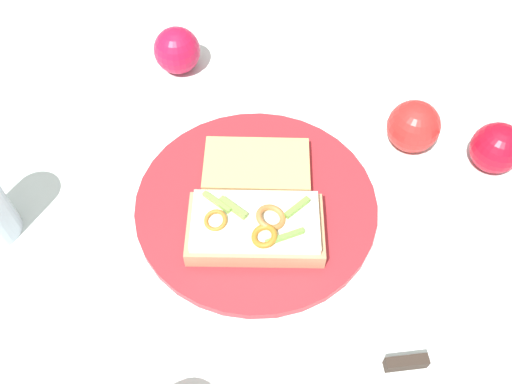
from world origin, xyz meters
The scene contains 8 objects.
ground_plane centered at (0.00, 0.00, 0.00)m, with size 2.00×2.00×0.00m, color silver.
plate centered at (0.00, 0.00, 0.01)m, with size 0.31×0.31×0.01m, color #B6272F.
sandwich centered at (0.04, 0.03, 0.03)m, with size 0.17×0.19×0.05m.
bread_slice_side centered at (-0.04, -0.03, 0.02)m, with size 0.14×0.09×0.02m, color tan.
apple_0 centered at (-0.22, 0.11, 0.04)m, with size 0.07×0.07×0.07m, color red.
apple_1 centered at (-0.25, 0.22, 0.03)m, with size 0.07×0.07×0.07m, color #B20C21.
apple_2 centered at (-0.14, -0.26, 0.04)m, with size 0.07×0.07×0.07m, color #BC1339.
knife centered at (0.06, 0.26, 0.01)m, with size 0.08×0.09×0.02m.
Camera 1 is at (0.31, 0.23, 0.58)m, focal length 37.16 mm.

